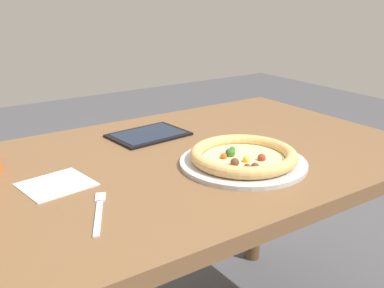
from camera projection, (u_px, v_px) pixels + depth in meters
The scene contains 5 objects.
dining_table at pixel (188, 188), 1.36m from camera, with size 1.36×0.87×0.75m.
pizza_near at pixel (243, 158), 1.24m from camera, with size 0.35×0.35×0.05m.
paper_napkin at pixel (56, 184), 1.12m from camera, with size 0.16×0.14×0.00m, color white.
fork at pixel (99, 211), 0.99m from camera, with size 0.11×0.19×0.00m.
tablet at pixel (148, 135), 1.49m from camera, with size 0.25×0.19×0.01m.
Camera 1 is at (-0.69, -1.03, 1.21)m, focal length 42.66 mm.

